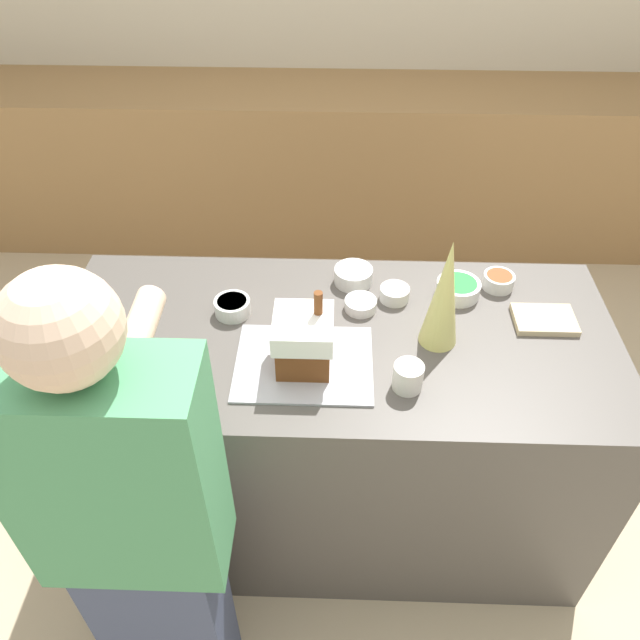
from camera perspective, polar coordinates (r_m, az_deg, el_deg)
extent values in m
plane|color=#C6B28E|center=(2.57, 1.01, -16.31)|extent=(12.00, 12.00, 0.00)
cube|color=#9E7547|center=(3.72, 1.71, 13.92)|extent=(6.00, 0.60, 0.90)
cube|color=#514C47|center=(2.20, 1.15, -10.05)|extent=(1.71, 0.77, 0.90)
cube|color=#B2B2BC|center=(1.78, -1.54, -3.99)|extent=(0.39, 0.31, 0.01)
cube|color=brown|center=(1.74, -1.57, -2.74)|extent=(0.15, 0.15, 0.10)
cube|color=white|center=(1.68, -1.62, -0.74)|extent=(0.16, 0.17, 0.06)
cylinder|color=brown|center=(1.66, -0.23, 1.57)|extent=(0.02, 0.02, 0.07)
cone|color=#DBD675|center=(1.77, 11.27, 2.36)|extent=(0.11, 0.11, 0.35)
cylinder|color=silver|center=(1.99, 6.77, 2.41)|extent=(0.09, 0.09, 0.04)
cylinder|color=brown|center=(1.98, 6.81, 2.78)|extent=(0.08, 0.08, 0.01)
cylinder|color=silver|center=(1.94, -8.06, 1.20)|extent=(0.11, 0.11, 0.05)
cylinder|color=green|center=(1.93, -8.11, 1.62)|extent=(0.09, 0.09, 0.01)
cylinder|color=white|center=(1.95, 3.68, 1.42)|extent=(0.10, 0.10, 0.04)
cylinder|color=red|center=(1.94, 3.69, 1.72)|extent=(0.08, 0.08, 0.01)
cylinder|color=silver|center=(2.05, 3.02, 4.07)|extent=(0.13, 0.13, 0.05)
cylinder|color=white|center=(2.04, 3.04, 4.52)|extent=(0.10, 0.10, 0.01)
cylinder|color=silver|center=(2.11, 15.94, 3.45)|extent=(0.10, 0.10, 0.05)
cylinder|color=brown|center=(2.10, 16.03, 3.83)|extent=(0.08, 0.08, 0.01)
cylinder|color=white|center=(2.04, 12.45, 2.81)|extent=(0.14, 0.14, 0.05)
cylinder|color=green|center=(2.03, 12.53, 3.21)|extent=(0.11, 0.11, 0.01)
cube|color=#CCB78C|center=(2.02, 19.77, 0.04)|extent=(0.19, 0.13, 0.02)
cylinder|color=white|center=(1.71, 7.99, -5.15)|extent=(0.08, 0.08, 0.08)
cube|color=#424C6B|center=(1.98, -13.65, -25.14)|extent=(0.32, 0.18, 0.77)
cube|color=#4C9966|center=(1.39, -18.27, -13.43)|extent=(0.42, 0.19, 0.61)
sphere|color=beige|center=(1.09, -22.75, -0.75)|extent=(0.21, 0.21, 0.21)
cylinder|color=beige|center=(1.42, -17.14, -3.33)|extent=(0.07, 0.42, 0.07)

